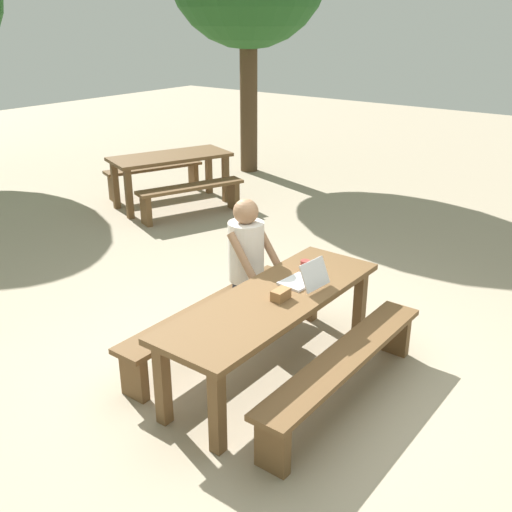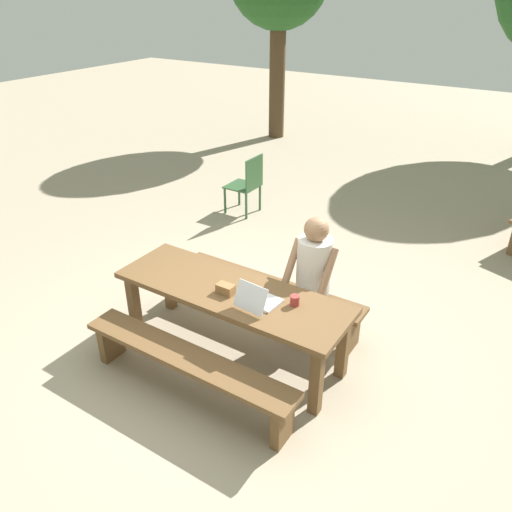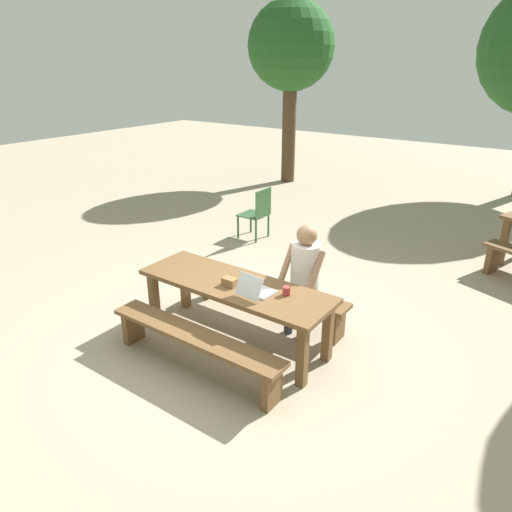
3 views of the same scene
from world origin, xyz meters
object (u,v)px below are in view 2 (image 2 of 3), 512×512
Objects in this scene: picnic_table_front at (232,299)px; coffee_mug at (295,300)px; laptop at (258,299)px; small_pouch at (226,289)px; plastic_chair at (247,184)px; person_seated at (312,270)px.

coffee_mug is at bearing 8.63° from picnic_table_front.
picnic_table_front is 0.37m from laptop.
laptop is (0.33, -0.08, 0.16)m from picnic_table_front.
small_pouch is 0.18× the size of plastic_chair.
picnic_table_front is 0.80m from person_seated.
coffee_mug is 0.10× the size of plastic_chair.
picnic_table_front is 0.16m from small_pouch.
picnic_table_front is at bearing -171.37° from coffee_mug.
small_pouch is at bearing -164.73° from coffee_mug.
plastic_chair reaches higher than coffee_mug.
small_pouch is 0.12× the size of person_seated.
laptop reaches higher than coffee_mug.
coffee_mug is at bearing -78.88° from person_seated.
laptop is 0.39× the size of plastic_chair.
coffee_mug is (0.59, 0.16, 0.00)m from small_pouch.
person_seated reaches higher than small_pouch.
plastic_chair is (-1.66, 2.86, -0.28)m from small_pouch.
laptop is 3.51m from plastic_chair.
picnic_table_front is at bearing -8.83° from laptop.
small_pouch reaches higher than picnic_table_front.
plastic_chair is at bearing -50.27° from laptop.
coffee_mug is 0.55m from person_seated.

